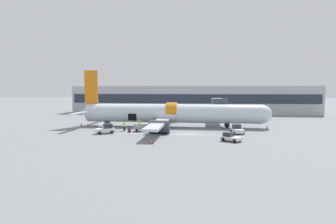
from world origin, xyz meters
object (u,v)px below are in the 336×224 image
Objects in this scene: airplane at (170,114)px; baggage_tug_lead at (106,125)px; baggage_tug_mid at (237,130)px; suitcase_on_tarmac_upright at (129,131)px; baggage_cart_loading at (143,128)px; baggage_tug_rear at (106,129)px; baggage_tug_spare at (231,137)px; ground_crew_loader_a at (140,124)px; ground_crew_driver at (152,124)px; ground_crew_loader_b at (124,126)px.

airplane is 13.07m from baggage_tug_lead.
baggage_tug_mid is 19.13m from suitcase_on_tarmac_upright.
airplane reaches higher than baggage_cart_loading.
baggage_tug_rear is 1.05× the size of baggage_tug_spare.
baggage_tug_lead is 6.62m from ground_crew_loader_a.
ground_crew_loader_a reaches higher than suitcase_on_tarmac_upright.
ground_crew_driver reaches higher than suitcase_on_tarmac_upright.
ground_crew_driver reaches higher than baggage_tug_rear.
airplane reaches higher than baggage_tug_lead.
baggage_tug_spare reaches higher than baggage_cart_loading.
baggage_cart_loading is 3.48m from ground_crew_loader_b.
baggage_tug_lead is at bearing -173.38° from ground_crew_loader_a.
baggage_tug_mid is 0.90× the size of baggage_tug_rear.
ground_crew_loader_a is 0.98× the size of ground_crew_driver.
ground_crew_loader_a is (6.57, 0.76, 0.19)m from baggage_tug_lead.
airplane reaches higher than ground_crew_loader_a.
baggage_tug_rear is at bearing -129.10° from ground_crew_loader_a.
ground_crew_loader_a reaches higher than baggage_tug_mid.
baggage_tug_mid reaches higher than baggage_tug_spare.
baggage_cart_loading is at bearing -11.48° from baggage_tug_lead.
airplane is at bearing 127.11° from baggage_tug_spare.
ground_crew_loader_b is at bearing 157.71° from baggage_tug_spare.
baggage_tug_lead reaches higher than baggage_tug_rear.
baggage_tug_spare is (10.80, -14.28, -2.16)m from airplane.
ground_crew_driver is at bearing 167.28° from baggage_tug_mid.
baggage_cart_loading is 2.32× the size of ground_crew_loader_a.
ground_crew_loader_a is at bearing -167.18° from ground_crew_driver.
airplane is 22.22× the size of ground_crew_driver.
ground_crew_driver is at bearing 8.27° from baggage_tug_lead.
baggage_cart_loading is at bearing 41.65° from suitcase_on_tarmac_upright.
baggage_tug_lead is 4.13× the size of suitcase_on_tarmac_upright.
ground_crew_loader_a is 2.39m from ground_crew_driver.
baggage_tug_rear is 0.83× the size of baggage_cart_loading.
baggage_tug_spare is at bearing -12.27° from baggage_tug_rear.
ground_crew_loader_b is (-2.26, -2.74, 0.02)m from ground_crew_loader_a.
ground_crew_loader_b is at bearing 133.20° from suitcase_on_tarmac_upright.
baggage_tug_spare is 1.79× the size of ground_crew_driver.
baggage_tug_rear is (1.88, -5.01, -0.02)m from baggage_tug_lead.
baggage_cart_loading is at bearing 30.30° from baggage_tug_rear.
baggage_tug_mid is 0.94× the size of baggage_tug_spare.
baggage_tug_spare is 17.66m from ground_crew_driver.
airplane reaches higher than ground_crew_driver.
ground_crew_loader_b is at bearing -24.58° from baggage_tug_lead.
baggage_cart_loading is at bearing -124.14° from airplane.
airplane is 6.97m from ground_crew_loader_a.
airplane is 11.82× the size of baggage_tug_rear.
suitcase_on_tarmac_upright is at bearing -102.05° from ground_crew_loader_a.
ground_crew_loader_a reaches higher than baggage_tug_rear.
baggage_tug_spare is 20.01m from ground_crew_loader_b.
ground_crew_driver is at bearing 55.63° from suitcase_on_tarmac_upright.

